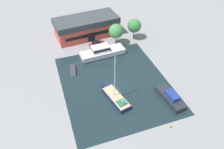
% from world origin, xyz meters
% --- Properties ---
extents(ground_plane, '(440.00, 440.00, 0.00)m').
position_xyz_m(ground_plane, '(0.00, 0.00, 0.00)').
color(ground_plane, gray).
extents(water_canal, '(25.16, 29.84, 0.01)m').
position_xyz_m(water_canal, '(0.00, 0.00, 0.00)').
color(water_canal, '#19282D').
rests_on(water_canal, ground).
extents(warehouse_building, '(20.48, 10.53, 6.08)m').
position_xyz_m(warehouse_building, '(-0.72, 24.74, 3.07)').
color(warehouse_building, '#C64C3D').
rests_on(warehouse_building, ground).
extents(quay_tree_near_building, '(4.35, 4.35, 6.63)m').
position_xyz_m(quay_tree_near_building, '(6.28, 16.62, 4.45)').
color(quay_tree_near_building, brown).
rests_on(quay_tree_near_building, ground).
extents(quay_tree_by_water, '(4.21, 4.21, 6.52)m').
position_xyz_m(quay_tree_by_water, '(12.73, 17.93, 4.41)').
color(quay_tree_by_water, brown).
rests_on(quay_tree_by_water, ground).
extents(parked_car, '(4.95, 2.51, 1.66)m').
position_xyz_m(parked_car, '(0.48, 17.35, 0.83)').
color(parked_car, maroon).
rests_on(parked_car, ground).
extents(sailboat_moored, '(4.39, 9.55, 11.79)m').
position_xyz_m(sailboat_moored, '(-1.72, -5.18, 0.63)').
color(sailboat_moored, '#19234C').
rests_on(sailboat_moored, water_canal).
extents(motor_cruiser, '(12.94, 4.69, 3.21)m').
position_xyz_m(motor_cruiser, '(0.50, 12.25, 1.16)').
color(motor_cruiser, silver).
rests_on(motor_cruiser, water_canal).
extents(small_dinghy, '(2.07, 4.54, 0.61)m').
position_xyz_m(small_dinghy, '(-8.78, 7.98, 0.32)').
color(small_dinghy, white).
rests_on(small_dinghy, water_canal).
extents(cabin_boat, '(3.45, 8.38, 2.48)m').
position_xyz_m(cabin_boat, '(9.74, -9.44, 0.91)').
color(cabin_boat, '#23282D').
rests_on(cabin_boat, water_canal).
extents(mooring_bollard, '(0.37, 0.37, 0.66)m').
position_xyz_m(mooring_bollard, '(5.97, -15.98, 0.34)').
color(mooring_bollard, olive).
rests_on(mooring_bollard, ground).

